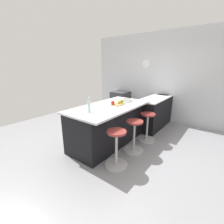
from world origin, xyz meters
TOP-DOWN VIEW (x-y plane):
  - ground_plane at (0.00, 0.00)m, footprint 6.86×6.86m
  - interior_partition_left at (-2.64, -0.00)m, footprint 0.15×4.90m
  - sink_cabinet at (-2.29, 0.33)m, footprint 2.47×0.60m
  - oven_range at (-2.29, -1.26)m, footprint 0.60×0.61m
  - kitchen_island at (-0.13, -0.13)m, footprint 2.10×1.05m
  - stool_by_window at (-0.80, 0.58)m, footprint 0.44×0.44m
  - stool_middle at (-0.13, 0.58)m, footprint 0.44×0.44m
  - stool_near_camera at (0.53, 0.58)m, footprint 0.44×0.44m
  - cutting_board at (-0.34, -0.01)m, footprint 0.36×0.24m
  - apple_yellow at (-0.37, -0.01)m, footprint 0.08×0.08m
  - apple_green at (-0.47, 0.01)m, footprint 0.08×0.08m
  - apple_red at (-0.21, -0.07)m, footprint 0.09×0.09m
  - water_bottle at (0.53, -0.09)m, footprint 0.06×0.06m
  - fruit_bowl at (-0.76, -0.01)m, footprint 0.25×0.25m

SIDE VIEW (x-z plane):
  - ground_plane at x=0.00m, z-range 0.00..0.00m
  - stool_by_window at x=-0.80m, z-range -0.02..0.69m
  - stool_middle at x=-0.13m, z-range -0.02..0.69m
  - stool_near_camera at x=0.53m, z-range -0.02..0.69m
  - oven_range at x=-2.29m, z-range 0.00..0.88m
  - sink_cabinet at x=-2.29m, z-range -0.13..1.05m
  - kitchen_island at x=-0.13m, z-range 0.01..0.95m
  - cutting_board at x=-0.34m, z-range 0.94..0.96m
  - fruit_bowl at x=-0.76m, z-range 0.94..1.02m
  - apple_yellow at x=-0.37m, z-range 0.96..1.04m
  - apple_green at x=-0.47m, z-range 0.96..1.04m
  - apple_red at x=-0.21m, z-range 0.96..1.05m
  - water_bottle at x=0.53m, z-range 0.91..1.22m
  - interior_partition_left at x=-2.64m, z-range 0.00..2.90m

